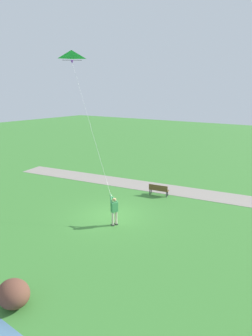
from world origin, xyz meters
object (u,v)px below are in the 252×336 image
person_kite_flyer (114,209)px  park_bench_near_walkway (159,189)px  lakeside_shrub (13,294)px  flying_kite (72,58)px

person_kite_flyer → park_bench_near_walkway: person_kite_flyer is taller
park_bench_near_walkway → lakeside_shrub: 13.27m
park_bench_near_walkway → lakeside_shrub: bearing=4.5°
park_bench_near_walkway → flying_kite: bearing=-47.4°
flying_kite → lakeside_shrub: bearing=31.2°
flying_kite → park_bench_near_walkway: (-4.12, 4.47, -9.32)m
lakeside_shrub → flying_kite: bearing=-148.8°
person_kite_flyer → lakeside_shrub: 7.42m
flying_kite → person_kite_flyer: bearing=69.2°
person_kite_flyer → lakeside_shrub: person_kite_flyer is taller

